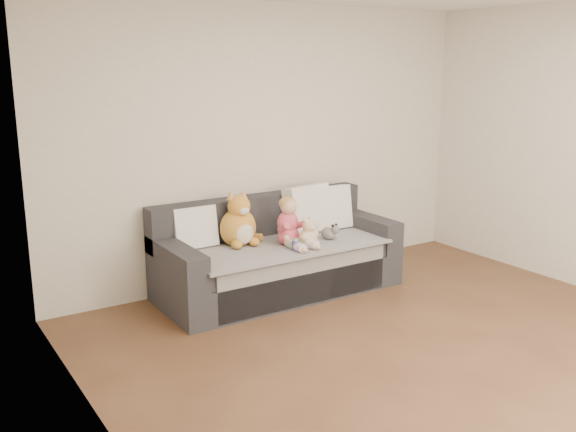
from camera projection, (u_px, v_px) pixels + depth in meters
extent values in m
plane|color=brown|center=(462.00, 373.00, 4.36)|extent=(5.00, 5.00, 0.00)
plane|color=silver|center=(271.00, 144.00, 6.11)|extent=(4.50, 0.00, 4.50)
plane|color=silver|center=(131.00, 236.00, 2.88)|extent=(0.00, 5.00, 5.00)
cube|color=#242529|center=(279.00, 276.00, 5.87)|extent=(2.20, 0.90, 0.30)
cube|color=#242529|center=(281.00, 254.00, 5.79)|extent=(1.90, 0.80, 0.15)
cube|color=#242529|center=(259.00, 216.00, 6.04)|extent=(2.20, 0.20, 0.40)
cube|color=#242529|center=(176.00, 263.00, 5.28)|extent=(0.20, 0.90, 0.30)
cube|color=#242529|center=(365.00, 230.00, 6.33)|extent=(0.20, 0.90, 0.30)
cube|color=#969699|center=(282.00, 245.00, 5.76)|extent=(1.85, 0.88, 0.02)
cube|color=#969699|center=(306.00, 282.00, 5.49)|extent=(1.70, 0.02, 0.41)
cube|color=white|center=(194.00, 227.00, 5.61)|extent=(0.40, 0.18, 0.37)
cube|color=white|center=(308.00, 209.00, 6.11)|extent=(0.52, 0.31, 0.47)
cube|color=white|center=(328.00, 208.00, 6.24)|extent=(0.47, 0.23, 0.43)
ellipsoid|color=#D84C73|center=(288.00, 235.00, 5.73)|extent=(0.21, 0.17, 0.17)
ellipsoid|color=#D84C73|center=(288.00, 222.00, 5.71)|extent=(0.20, 0.17, 0.22)
ellipsoid|color=#DBAA8C|center=(289.00, 207.00, 5.66)|extent=(0.15, 0.15, 0.15)
ellipsoid|color=tan|center=(287.00, 203.00, 5.67)|extent=(0.15, 0.15, 0.12)
cylinder|color=#D84C73|center=(284.00, 228.00, 5.60)|extent=(0.10, 0.21, 0.13)
cylinder|color=#D84C73|center=(301.00, 224.00, 5.72)|extent=(0.13, 0.21, 0.13)
ellipsoid|color=#DBAA8C|center=(286.00, 238.00, 5.54)|extent=(0.05, 0.05, 0.05)
ellipsoid|color=#DBAA8C|center=(309.00, 233.00, 5.69)|extent=(0.05, 0.05, 0.05)
cylinder|color=#E5B2C6|center=(296.00, 246.00, 5.57)|extent=(0.09, 0.26, 0.09)
cylinder|color=#E5B2C6|center=(306.00, 243.00, 5.64)|extent=(0.14, 0.27, 0.09)
ellipsoid|color=#DBAA8C|center=(304.00, 250.00, 5.46)|extent=(0.06, 0.08, 0.04)
ellipsoid|color=#DBAA8C|center=(317.00, 247.00, 5.55)|extent=(0.06, 0.08, 0.04)
ellipsoid|color=#C0812A|center=(238.00, 228.00, 5.71)|extent=(0.33, 0.29, 0.35)
ellipsoid|color=beige|center=(244.00, 233.00, 5.62)|extent=(0.17, 0.08, 0.19)
ellipsoid|color=#C0812A|center=(239.00, 206.00, 5.64)|extent=(0.20, 0.20, 0.20)
ellipsoid|color=beige|center=(244.00, 211.00, 5.58)|extent=(0.10, 0.06, 0.07)
cone|color=#C0812A|center=(231.00, 196.00, 5.61)|extent=(0.08, 0.08, 0.07)
cone|color=pink|center=(231.00, 196.00, 5.60)|extent=(0.05, 0.05, 0.04)
cone|color=#C0812A|center=(243.00, 194.00, 5.68)|extent=(0.08, 0.08, 0.07)
cone|color=pink|center=(244.00, 195.00, 5.67)|extent=(0.05, 0.05, 0.04)
ellipsoid|color=#C0812A|center=(237.00, 245.00, 5.58)|extent=(0.10, 0.12, 0.08)
ellipsoid|color=#C0812A|center=(254.00, 242.00, 5.68)|extent=(0.10, 0.12, 0.08)
cylinder|color=#C0812A|center=(251.00, 237.00, 5.86)|extent=(0.17, 0.22, 0.08)
ellipsoid|color=beige|center=(308.00, 238.00, 5.66)|extent=(0.17, 0.14, 0.17)
ellipsoid|color=beige|center=(309.00, 225.00, 5.63)|extent=(0.12, 0.12, 0.12)
ellipsoid|color=beige|center=(305.00, 220.00, 5.59)|extent=(0.05, 0.05, 0.05)
ellipsoid|color=beige|center=(311.00, 219.00, 5.65)|extent=(0.05, 0.05, 0.05)
ellipsoid|color=beige|center=(313.00, 228.00, 5.60)|extent=(0.05, 0.05, 0.05)
ellipsoid|color=beige|center=(304.00, 237.00, 5.58)|extent=(0.06, 0.06, 0.06)
ellipsoid|color=beige|center=(315.00, 234.00, 5.70)|extent=(0.06, 0.06, 0.06)
ellipsoid|color=beige|center=(309.00, 245.00, 5.61)|extent=(0.07, 0.07, 0.07)
ellipsoid|color=beige|center=(316.00, 243.00, 5.67)|extent=(0.07, 0.07, 0.07)
ellipsoid|color=white|center=(329.00, 233.00, 5.90)|extent=(0.13, 0.16, 0.11)
ellipsoid|color=white|center=(336.00, 229.00, 5.84)|extent=(0.08, 0.08, 0.08)
ellipsoid|color=black|center=(333.00, 226.00, 5.82)|extent=(0.03, 0.03, 0.03)
ellipsoid|color=black|center=(336.00, 225.00, 5.86)|extent=(0.03, 0.03, 0.03)
cylinder|color=#62399E|center=(295.00, 245.00, 5.55)|extent=(0.08, 0.08, 0.08)
cone|color=#40A85B|center=(296.00, 239.00, 5.53)|extent=(0.08, 0.08, 0.03)
cylinder|color=#40A85B|center=(290.00, 245.00, 5.54)|extent=(0.02, 0.02, 0.06)
cylinder|color=#40A85B|center=(300.00, 244.00, 5.55)|extent=(0.02, 0.02, 0.06)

